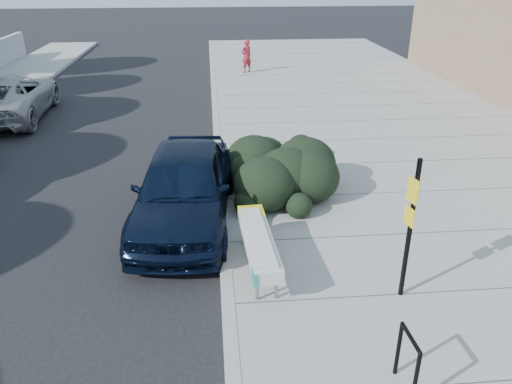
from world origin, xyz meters
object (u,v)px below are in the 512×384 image
bench (258,242)px  sedan_navy (184,187)px  sign_post (410,221)px  bike_rack (408,358)px  pedestrian (246,56)px  suv_silver (9,97)px

bench → sedan_navy: sedan_navy is taller
sign_post → sedan_navy: size_ratio=0.50×
bike_rack → sign_post: 2.29m
bike_rack → pedestrian: (-0.51, 20.74, 0.28)m
bike_rack → sign_post: (0.68, 2.00, 0.88)m
suv_silver → bike_rack: bearing=122.0°
sedan_navy → suv_silver: sedan_navy is taller
pedestrian → bench: bearing=52.9°
sedan_navy → suv_silver: bearing=132.1°
sedan_navy → pedestrian: 15.70m
sign_post → sedan_navy: bearing=128.4°
bench → pedestrian: pedestrian is taller
bike_rack → suv_silver: bearing=122.6°
bench → sedan_navy: bearing=118.8°
bench → bike_rack: bearing=-64.4°
bike_rack → sedan_navy: bearing=117.8°
bike_rack → suv_silver: (-9.74, 14.03, 0.10)m
suv_silver → pedestrian: (9.22, 6.72, 0.17)m
bench → sign_post: size_ratio=0.99×
bench → pedestrian: 17.78m
bench → pedestrian: bearing=83.3°
bike_rack → suv_silver: size_ratio=0.16×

